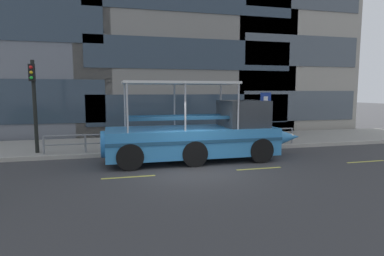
{
  "coord_description": "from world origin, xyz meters",
  "views": [
    {
      "loc": [
        -2.89,
        -11.11,
        2.88
      ],
      "look_at": [
        0.46,
        2.05,
        1.3
      ],
      "focal_mm": 29.56,
      "sensor_mm": 36.0,
      "label": 1
    }
  ],
  "objects_px": {
    "traffic_light_pole": "(34,97)",
    "parking_sign": "(265,109)",
    "duck_tour_boat": "(204,135)",
    "pedestrian_near_bow": "(228,124)"
  },
  "relations": [
    {
      "from": "traffic_light_pole",
      "to": "parking_sign",
      "type": "bearing_deg",
      "value": 1.05
    },
    {
      "from": "traffic_light_pole",
      "to": "parking_sign",
      "type": "relative_size",
      "value": 1.53
    },
    {
      "from": "parking_sign",
      "to": "duck_tour_boat",
      "type": "relative_size",
      "value": 0.3
    },
    {
      "from": "duck_tour_boat",
      "to": "pedestrian_near_bow",
      "type": "bearing_deg",
      "value": 55.01
    },
    {
      "from": "traffic_light_pole",
      "to": "pedestrian_near_bow",
      "type": "bearing_deg",
      "value": 6.68
    },
    {
      "from": "traffic_light_pole",
      "to": "parking_sign",
      "type": "xyz_separation_m",
      "value": [
        11.07,
        0.2,
        -0.66
      ]
    },
    {
      "from": "traffic_light_pole",
      "to": "duck_tour_boat",
      "type": "xyz_separation_m",
      "value": [
        6.96,
        -2.33,
        -1.56
      ]
    },
    {
      "from": "pedestrian_near_bow",
      "to": "duck_tour_boat",
      "type": "bearing_deg",
      "value": -124.99
    },
    {
      "from": "traffic_light_pole",
      "to": "pedestrian_near_bow",
      "type": "distance_m",
      "value": 9.54
    },
    {
      "from": "duck_tour_boat",
      "to": "pedestrian_near_bow",
      "type": "height_order",
      "value": "duck_tour_boat"
    }
  ]
}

